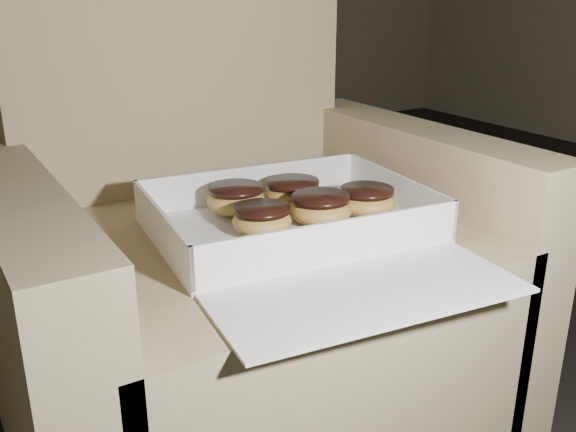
# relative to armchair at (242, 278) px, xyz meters

# --- Properties ---
(floor) EXTENTS (4.50, 4.50, 0.00)m
(floor) POSITION_rel_armchair_xyz_m (0.48, -0.04, -0.28)
(floor) COLOR black
(floor) RESTS_ON ground
(armchair) EXTENTS (0.84, 0.71, 0.88)m
(armchair) POSITION_rel_armchair_xyz_m (0.00, 0.00, 0.00)
(armchair) COLOR #897857
(armchair) RESTS_ON floor
(bakery_box) EXTENTS (0.48, 0.55, 0.07)m
(bakery_box) POSITION_rel_armchair_xyz_m (0.04, -0.15, 0.13)
(bakery_box) COLOR white
(bakery_box) RESTS_ON armchair
(donut_a) EXTENTS (0.10, 0.10, 0.05)m
(donut_a) POSITION_rel_armchair_xyz_m (0.19, -0.12, 0.15)
(donut_a) COLOR gold
(donut_a) RESTS_ON bakery_box
(donut_b) EXTENTS (0.10, 0.10, 0.05)m
(donut_b) POSITION_rel_armchair_xyz_m (0.10, -0.01, 0.15)
(donut_b) COLOR gold
(donut_b) RESTS_ON bakery_box
(donut_c) EXTENTS (0.10, 0.10, 0.05)m
(donut_c) POSITION_rel_armchair_xyz_m (-0.01, 0.01, 0.15)
(donut_c) COLOR gold
(donut_c) RESTS_ON bakery_box
(donut_d) EXTENTS (0.10, 0.10, 0.05)m
(donut_d) POSITION_rel_armchair_xyz_m (-0.01, -0.11, 0.15)
(donut_d) COLOR gold
(donut_d) RESTS_ON bakery_box
(donut_e) EXTENTS (0.10, 0.10, 0.05)m
(donut_e) POSITION_rel_armchair_xyz_m (0.09, -0.11, 0.15)
(donut_e) COLOR gold
(donut_e) RESTS_ON bakery_box
(crumb_a) EXTENTS (0.01, 0.01, 0.00)m
(crumb_a) POSITION_rel_armchair_xyz_m (-0.06, -0.11, 0.13)
(crumb_a) COLOR black
(crumb_a) RESTS_ON bakery_box
(crumb_b) EXTENTS (0.01, 0.01, 0.00)m
(crumb_b) POSITION_rel_armchair_xyz_m (0.01, -0.14, 0.13)
(crumb_b) COLOR black
(crumb_b) RESTS_ON bakery_box
(crumb_c) EXTENTS (0.01, 0.01, 0.00)m
(crumb_c) POSITION_rel_armchair_xyz_m (0.06, -0.13, 0.13)
(crumb_c) COLOR black
(crumb_c) RESTS_ON bakery_box
(crumb_d) EXTENTS (0.01, 0.01, 0.00)m
(crumb_d) POSITION_rel_armchair_xyz_m (-0.01, -0.23, 0.13)
(crumb_d) COLOR black
(crumb_d) RESTS_ON bakery_box
(crumb_e) EXTENTS (0.01, 0.01, 0.00)m
(crumb_e) POSITION_rel_armchair_xyz_m (-0.05, -0.17, 0.13)
(crumb_e) COLOR black
(crumb_e) RESTS_ON bakery_box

